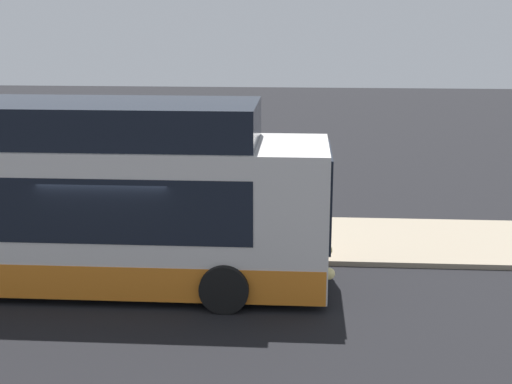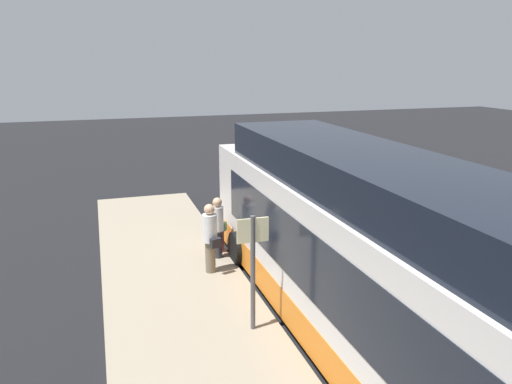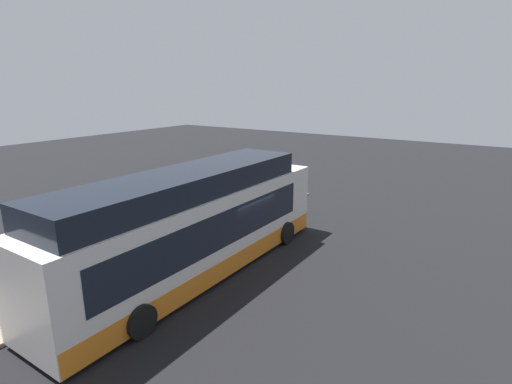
{
  "view_description": "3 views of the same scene",
  "coord_description": "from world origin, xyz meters",
  "px_view_note": "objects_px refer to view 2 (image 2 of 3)",
  "views": [
    {
      "loc": [
        3.77,
        -13.82,
        5.7
      ],
      "look_at": [
        2.78,
        0.81,
        1.93
      ],
      "focal_mm": 50.0,
      "sensor_mm": 36.0,
      "label": 1
    },
    {
      "loc": [
        -10.2,
        4.99,
        5.56
      ],
      "look_at": [
        2.78,
        0.81,
        1.93
      ],
      "focal_mm": 35.0,
      "sensor_mm": 36.0,
      "label": 2
    },
    {
      "loc": [
        -12.0,
        -8.98,
        6.69
      ],
      "look_at": [
        2.78,
        0.81,
        1.93
      ],
      "focal_mm": 28.0,
      "sensor_mm": 36.0,
      "label": 3
    }
  ],
  "objects_px": {
    "passenger_waiting": "(218,225)",
    "sign_post": "(253,259)",
    "bus_lead": "(359,257)",
    "suitcase": "(218,238)",
    "passenger_boarding": "(210,236)"
  },
  "relations": [
    {
      "from": "bus_lead",
      "to": "passenger_waiting",
      "type": "relative_size",
      "value": 7.16
    },
    {
      "from": "bus_lead",
      "to": "passenger_boarding",
      "type": "height_order",
      "value": "bus_lead"
    },
    {
      "from": "bus_lead",
      "to": "suitcase",
      "type": "height_order",
      "value": "bus_lead"
    },
    {
      "from": "sign_post",
      "to": "bus_lead",
      "type": "bearing_deg",
      "value": -110.37
    },
    {
      "from": "bus_lead",
      "to": "sign_post",
      "type": "distance_m",
      "value": 2.11
    },
    {
      "from": "suitcase",
      "to": "bus_lead",
      "type": "bearing_deg",
      "value": -162.65
    },
    {
      "from": "passenger_boarding",
      "to": "passenger_waiting",
      "type": "bearing_deg",
      "value": -132.47
    },
    {
      "from": "passenger_boarding",
      "to": "suitcase",
      "type": "height_order",
      "value": "passenger_boarding"
    },
    {
      "from": "bus_lead",
      "to": "suitcase",
      "type": "distance_m",
      "value": 5.63
    },
    {
      "from": "passenger_waiting",
      "to": "sign_post",
      "type": "height_order",
      "value": "sign_post"
    },
    {
      "from": "passenger_waiting",
      "to": "sign_post",
      "type": "relative_size",
      "value": 0.71
    },
    {
      "from": "bus_lead",
      "to": "sign_post",
      "type": "bearing_deg",
      "value": 69.63
    },
    {
      "from": "passenger_boarding",
      "to": "sign_post",
      "type": "height_order",
      "value": "sign_post"
    },
    {
      "from": "sign_post",
      "to": "passenger_waiting",
      "type": "bearing_deg",
      "value": -3.4
    },
    {
      "from": "suitcase",
      "to": "sign_post",
      "type": "relative_size",
      "value": 0.4
    }
  ]
}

